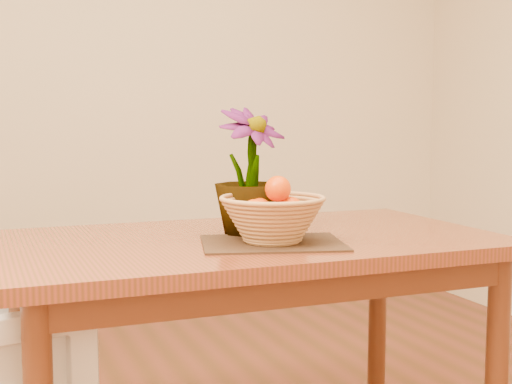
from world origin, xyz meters
name	(u,v)px	position (x,y,z in m)	size (l,w,h in m)	color
wall_back	(118,68)	(0.00, 2.25, 1.35)	(4.00, 0.02, 2.70)	beige
table	(251,267)	(0.00, 0.30, 0.66)	(1.40, 0.80, 0.75)	maroon
placemat	(272,243)	(0.01, 0.17, 0.75)	(0.38, 0.28, 0.01)	#362113
wicker_basket	(272,221)	(0.01, 0.17, 0.81)	(0.29, 0.29, 0.12)	#B17C4A
orange_pile	(274,207)	(0.01, 0.17, 0.85)	(0.19, 0.18, 0.13)	#D84903
potted_plant	(250,171)	(0.01, 0.33, 0.94)	(0.21, 0.21, 0.37)	#1F4915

